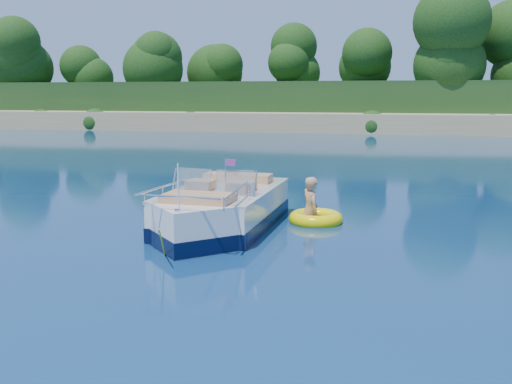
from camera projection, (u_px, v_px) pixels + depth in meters
ground at (246, 274)px, 9.57m from camera, size 160.00×160.00×0.00m
shoreline at (373, 110)px, 70.56m from camera, size 170.00×59.00×6.00m
treeline at (367, 63)px, 47.95m from camera, size 150.00×7.12×8.19m
motorboat at (219, 213)px, 12.64m from camera, size 2.26×5.97×1.99m
tow_tube at (316, 218)px, 13.43m from camera, size 1.57×1.57×0.34m
boy at (309, 222)px, 13.45m from camera, size 0.83×0.95×1.74m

